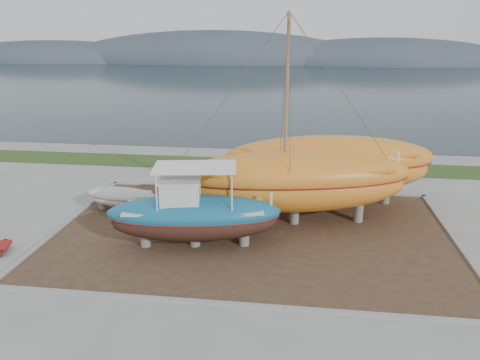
% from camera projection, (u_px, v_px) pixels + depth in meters
% --- Properties ---
extents(ground, '(140.00, 140.00, 0.00)m').
position_uv_depth(ground, '(242.00, 276.00, 18.02)').
color(ground, gray).
rests_on(ground, ground).
extents(dirt_patch, '(18.00, 12.00, 0.06)m').
position_uv_depth(dirt_patch, '(252.00, 233.00, 21.79)').
color(dirt_patch, '#422D1E').
rests_on(dirt_patch, ground).
extents(curb_frame, '(18.60, 12.60, 0.15)m').
position_uv_depth(curb_frame, '(252.00, 232.00, 21.77)').
color(curb_frame, gray).
rests_on(curb_frame, ground).
extents(grass_strip, '(44.00, 3.00, 0.08)m').
position_uv_depth(grass_strip, '(270.00, 165.00, 32.64)').
color(grass_strip, '#284219').
rests_on(grass_strip, ground).
extents(sea, '(260.00, 100.00, 0.04)m').
position_uv_depth(sea, '(291.00, 82.00, 84.08)').
color(sea, '#16262C').
rests_on(sea, ground).
extents(mountain_ridge, '(200.00, 36.00, 20.00)m').
position_uv_depth(mountain_ridge, '(296.00, 62.00, 135.98)').
color(mountain_ridge, '#333D49').
rests_on(mountain_ridge, ground).
extents(blue_caique, '(7.73, 3.46, 3.60)m').
position_uv_depth(blue_caique, '(194.00, 207.00, 19.93)').
color(blue_caique, '#16628A').
rests_on(blue_caique, dirt_patch).
extents(white_dinghy, '(3.98, 1.83, 1.16)m').
position_uv_depth(white_dinghy, '(122.00, 199.00, 24.35)').
color(white_dinghy, silver).
rests_on(white_dinghy, dirt_patch).
extents(orange_sailboat, '(11.46, 5.40, 9.76)m').
position_uv_depth(orange_sailboat, '(298.00, 124.00, 21.35)').
color(orange_sailboat, orange).
rests_on(orange_sailboat, dirt_patch).
extents(orange_bare_hull, '(11.46, 4.95, 3.63)m').
position_uv_depth(orange_bare_hull, '(328.00, 172.00, 24.85)').
color(orange_bare_hull, orange).
rests_on(orange_bare_hull, dirt_patch).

